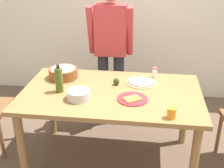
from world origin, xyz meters
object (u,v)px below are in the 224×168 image
dining_table (111,100)px  person_cook (111,46)px  avocado (116,81)px  mixing_bowl_steel (79,95)px  popcorn_bowl (63,72)px  plate_with_slice (133,99)px  olive_oil_bottle (59,80)px  salt_shaker (155,73)px  cup_orange (171,113)px  pizza_raw_on_board (141,82)px

dining_table → person_cook: bearing=97.9°
person_cook → avocado: 0.64m
mixing_bowl_steel → dining_table: bearing=35.4°
popcorn_bowl → plate_with_slice: bearing=-28.3°
plate_with_slice → olive_oil_bottle: olive_oil_bottle is taller
popcorn_bowl → olive_oil_bottle: 0.32m
person_cook → avocado: person_cook is taller
salt_shaker → avocado: size_ratio=1.51×
popcorn_bowl → salt_shaker: popcorn_bowl is taller
cup_orange → avocado: 0.72m
pizza_raw_on_board → salt_shaker: 0.20m
pizza_raw_on_board → mixing_bowl_steel: bearing=-142.6°
person_cook → pizza_raw_on_board: (0.36, -0.54, -0.17)m
dining_table → salt_shaker: 0.55m
cup_orange → salt_shaker: 0.77m
person_cook → pizza_raw_on_board: 0.68m
person_cook → cup_orange: bearing=-61.9°
popcorn_bowl → cup_orange: popcorn_bowl is taller
avocado → popcorn_bowl: bearing=169.6°
olive_oil_bottle → avocado: olive_oil_bottle is taller
salt_shaker → avocado: 0.42m
dining_table → plate_with_slice: plate_with_slice is taller
olive_oil_bottle → cup_orange: bearing=-18.9°
mixing_bowl_steel → pizza_raw_on_board: bearing=37.4°
olive_oil_bottle → salt_shaker: (0.84, 0.43, -0.06)m
popcorn_bowl → cup_orange: size_ratio=3.29×
plate_with_slice → mixing_bowl_steel: (-0.45, -0.04, 0.03)m
person_cook → salt_shaker: (0.49, -0.39, -0.13)m
person_cook → popcorn_bowl: bearing=-128.0°
plate_with_slice → cup_orange: (0.31, -0.26, 0.03)m
person_cook → plate_with_slice: (0.30, -0.89, -0.17)m
person_cook → popcorn_bowl: size_ratio=5.79×
dining_table → pizza_raw_on_board: size_ratio=5.67×
pizza_raw_on_board → avocado: bearing=-163.5°
popcorn_bowl → dining_table: bearing=-25.5°
plate_with_slice → dining_table: bearing=145.4°
popcorn_bowl → cup_orange: (1.01, -0.63, -0.02)m
plate_with_slice → mixing_bowl_steel: 0.46m
dining_table → cup_orange: bearing=-37.8°
person_cook → salt_shaker: person_cook is taller
plate_with_slice → olive_oil_bottle: (-0.65, 0.07, 0.11)m
dining_table → salt_shaker: salt_shaker is taller
mixing_bowl_steel → avocado: (0.28, 0.32, -0.01)m
olive_oil_bottle → cup_orange: 1.02m
dining_table → person_cook: 0.81m
dining_table → cup_orange: (0.51, -0.39, 0.13)m
plate_with_slice → salt_shaker: salt_shaker is taller
person_cook → mixing_bowl_steel: person_cook is taller
plate_with_slice → popcorn_bowl: 0.80m
plate_with_slice → salt_shaker: (0.18, 0.50, 0.04)m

